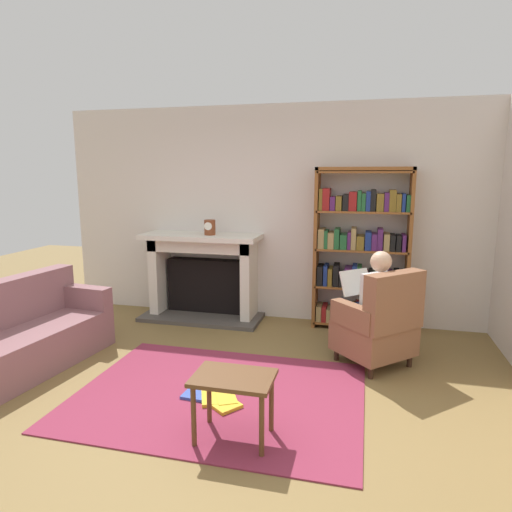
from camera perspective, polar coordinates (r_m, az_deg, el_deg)
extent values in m
plane|color=olive|center=(3.74, -6.27, -19.33)|extent=(14.00, 14.00, 0.00)
cube|color=silver|center=(5.73, 2.29, 5.37)|extent=(5.60, 0.10, 2.70)
cube|color=maroon|center=(3.99, -4.72, -17.22)|extent=(2.40, 1.80, 0.01)
cube|color=#4C4742|center=(5.89, -6.96, -7.75)|extent=(1.55, 0.64, 0.05)
cube|color=black|center=(5.98, -6.29, -3.71)|extent=(1.03, 0.20, 0.70)
cube|color=silver|center=(6.09, -12.13, -2.46)|extent=(0.12, 0.44, 1.04)
cube|color=silver|center=(5.66, -0.89, -3.19)|extent=(0.12, 0.44, 1.04)
cube|color=silver|center=(5.76, -6.81, 1.46)|extent=(1.35, 0.44, 0.16)
cube|color=silver|center=(5.69, -7.04, 2.46)|extent=(1.51, 0.56, 0.06)
cylinder|color=brown|center=(5.61, -5.91, 3.65)|extent=(0.14, 0.14, 0.19)
cylinder|color=white|center=(5.55, -6.14, 3.80)|extent=(0.10, 0.01, 0.10)
cube|color=brown|center=(5.48, 7.69, 1.02)|extent=(0.04, 0.32, 1.93)
cube|color=brown|center=(5.48, 18.88, 0.54)|extent=(0.04, 0.32, 1.93)
cube|color=brown|center=(5.38, 13.71, 10.78)|extent=(1.11, 0.32, 0.04)
cube|color=brown|center=(5.67, 12.90, -8.29)|extent=(1.07, 0.32, 0.02)
cube|color=#997F4C|center=(5.65, 8.10, -7.06)|extent=(0.06, 0.26, 0.19)
cube|color=maroon|center=(5.65, 8.74, -7.10)|extent=(0.06, 0.26, 0.19)
cube|color=#997F4C|center=(5.65, 9.28, -7.25)|extent=(0.05, 0.26, 0.16)
cube|color=navy|center=(5.64, 9.88, -7.13)|extent=(0.05, 0.26, 0.19)
cube|color=#4C1E59|center=(5.63, 10.62, -6.92)|extent=(0.08, 0.26, 0.24)
cube|color=navy|center=(5.63, 11.52, -7.16)|extent=(0.09, 0.26, 0.20)
cube|color=brown|center=(5.63, 12.28, -7.10)|extent=(0.04, 0.26, 0.22)
cube|color=maroon|center=(5.62, 12.93, -7.00)|extent=(0.06, 0.26, 0.25)
cube|color=black|center=(5.63, 13.56, -7.32)|extent=(0.04, 0.26, 0.19)
cube|color=#4C1E59|center=(5.63, 14.29, -7.23)|extent=(0.09, 0.26, 0.21)
cube|color=brown|center=(5.62, 15.25, -7.13)|extent=(0.08, 0.26, 0.24)
cube|color=maroon|center=(5.62, 15.98, -7.09)|extent=(0.04, 0.26, 0.26)
cube|color=navy|center=(5.63, 16.52, -7.31)|extent=(0.06, 0.26, 0.22)
cube|color=#1E592D|center=(5.63, 17.06, -7.25)|extent=(0.04, 0.26, 0.23)
cube|color=#1E592D|center=(5.63, 17.68, -7.14)|extent=(0.06, 0.26, 0.26)
cube|color=brown|center=(5.55, 13.09, -3.84)|extent=(1.07, 0.32, 0.02)
cube|color=black|center=(5.53, 8.24, -2.35)|extent=(0.07, 0.26, 0.23)
cube|color=navy|center=(5.52, 8.93, -2.33)|extent=(0.05, 0.26, 0.24)
cube|color=brown|center=(5.52, 9.49, -2.52)|extent=(0.05, 0.26, 0.21)
cube|color=black|center=(5.51, 10.20, -2.33)|extent=(0.07, 0.26, 0.25)
cube|color=black|center=(5.52, 10.88, -2.86)|extent=(0.05, 0.26, 0.16)
cube|color=#4C1E59|center=(5.51, 11.70, -2.53)|extent=(0.09, 0.26, 0.23)
cube|color=navy|center=(5.50, 12.46, -2.42)|extent=(0.05, 0.26, 0.26)
cube|color=#1E592D|center=(5.50, 13.05, -2.48)|extent=(0.05, 0.26, 0.25)
cube|color=maroon|center=(5.51, 13.72, -2.82)|extent=(0.07, 0.26, 0.19)
cube|color=black|center=(5.51, 14.37, -2.76)|extent=(0.04, 0.26, 0.21)
cube|color=#1E592D|center=(5.51, 15.07, -2.95)|extent=(0.09, 0.26, 0.18)
cube|color=brown|center=(5.51, 15.96, -2.61)|extent=(0.06, 0.26, 0.25)
cube|color=#4C1E59|center=(5.52, 16.69, -2.86)|extent=(0.06, 0.26, 0.21)
cube|color=black|center=(5.52, 17.49, -2.82)|extent=(0.07, 0.26, 0.22)
cube|color=navy|center=(5.53, 18.34, -2.92)|extent=(0.08, 0.26, 0.21)
cube|color=brown|center=(5.45, 13.28, 0.78)|extent=(1.07, 0.32, 0.02)
cube|color=#997F4C|center=(5.45, 8.40, 2.30)|extent=(0.07, 0.26, 0.23)
cube|color=#1E592D|center=(5.44, 9.00, 2.18)|extent=(0.04, 0.26, 0.21)
cube|color=#997F4C|center=(5.44, 9.60, 2.05)|extent=(0.07, 0.26, 0.19)
cube|color=#1E592D|center=(5.43, 10.32, 2.26)|extent=(0.06, 0.26, 0.24)
cube|color=#1E592D|center=(5.43, 11.13, 1.89)|extent=(0.08, 0.26, 0.17)
cube|color=#4C1E59|center=(5.43, 11.83, 2.01)|extent=(0.04, 0.26, 0.20)
cube|color=#997F4C|center=(5.42, 12.37, 2.25)|extent=(0.06, 0.26, 0.25)
cube|color=brown|center=(5.43, 13.18, 1.74)|extent=(0.09, 0.26, 0.16)
cube|color=navy|center=(5.43, 14.12, 1.95)|extent=(0.07, 0.26, 0.21)
cube|color=#4C1E59|center=(5.43, 14.84, 1.82)|extent=(0.06, 0.26, 0.19)
cube|color=#4C1E59|center=(5.43, 15.53, 2.10)|extent=(0.06, 0.26, 0.25)
cube|color=#997F4C|center=(5.43, 16.30, 1.78)|extent=(0.06, 0.26, 0.20)
cube|color=black|center=(5.44, 17.01, 1.69)|extent=(0.06, 0.26, 0.19)
cube|color=black|center=(5.44, 17.69, 1.64)|extent=(0.05, 0.26, 0.18)
cube|color=#4C1E59|center=(5.44, 18.31, 1.66)|extent=(0.04, 0.26, 0.19)
cube|color=brown|center=(5.40, 13.48, 5.53)|extent=(1.07, 0.32, 0.02)
cube|color=brown|center=(5.40, 8.35, 7.18)|extent=(0.04, 0.26, 0.25)
cube|color=maroon|center=(5.40, 9.02, 7.18)|extent=(0.08, 0.26, 0.26)
cube|color=#4C1E59|center=(5.40, 9.82, 6.64)|extent=(0.06, 0.26, 0.16)
cube|color=brown|center=(5.39, 10.57, 6.66)|extent=(0.07, 0.26, 0.17)
cube|color=black|center=(5.39, 11.41, 6.75)|extent=(0.07, 0.26, 0.19)
cube|color=maroon|center=(5.38, 12.28, 6.86)|extent=(0.09, 0.26, 0.22)
cube|color=#1E592D|center=(5.38, 13.08, 6.92)|extent=(0.04, 0.26, 0.23)
cube|color=#1E592D|center=(5.38, 13.58, 6.73)|extent=(0.04, 0.26, 0.20)
cube|color=navy|center=(5.38, 14.14, 6.82)|extent=(0.05, 0.26, 0.23)
cube|color=black|center=(5.38, 14.72, 6.90)|extent=(0.05, 0.26, 0.24)
cube|color=brown|center=(5.38, 15.54, 6.63)|extent=(0.08, 0.26, 0.20)
cube|color=#4C1E59|center=(5.38, 16.30, 6.66)|extent=(0.05, 0.26, 0.21)
cube|color=brown|center=(5.39, 17.01, 6.78)|extent=(0.07, 0.26, 0.24)
cube|color=brown|center=(5.39, 17.71, 6.51)|extent=(0.05, 0.26, 0.20)
cube|color=navy|center=(5.40, 18.27, 6.52)|extent=(0.04, 0.26, 0.21)
cube|color=#1E592D|center=(5.40, 18.86, 6.40)|extent=(0.05, 0.26, 0.19)
cube|color=brown|center=(5.38, 13.69, 10.35)|extent=(1.07, 0.32, 0.02)
cylinder|color=#331E14|center=(5.02, 14.78, -10.89)|extent=(0.05, 0.05, 0.12)
cylinder|color=#331E14|center=(4.69, 10.24, -12.24)|extent=(0.05, 0.05, 0.12)
cylinder|color=#331E14|center=(4.72, 18.99, -12.52)|extent=(0.05, 0.05, 0.12)
cylinder|color=#331E14|center=(4.37, 14.44, -14.17)|extent=(0.05, 0.05, 0.12)
cube|color=brown|center=(4.61, 14.74, -10.01)|extent=(0.88, 0.88, 0.30)
cube|color=brown|center=(4.33, 17.25, -5.59)|extent=(0.57, 0.56, 0.55)
cube|color=brown|center=(4.72, 17.23, -6.35)|extent=(0.46, 0.47, 0.22)
cube|color=brown|center=(4.35, 12.36, -7.54)|extent=(0.46, 0.47, 0.22)
cube|color=silver|center=(4.46, 15.43, -5.36)|extent=(0.37, 0.37, 0.50)
sphere|color=#D8AD8C|center=(4.38, 15.67, -0.69)|extent=(0.20, 0.20, 0.20)
cube|color=#191E3F|center=(4.70, 14.26, -7.02)|extent=(0.36, 0.37, 0.12)
cube|color=#191E3F|center=(4.60, 12.82, -7.36)|extent=(0.36, 0.37, 0.12)
cylinder|color=#191E3F|center=(4.91, 12.56, -9.38)|extent=(0.10, 0.10, 0.42)
cylinder|color=#191E3F|center=(4.81, 11.13, -9.75)|extent=(0.10, 0.10, 0.42)
cube|color=white|center=(4.66, 12.60, -3.28)|extent=(0.33, 0.33, 0.25)
cube|color=#885C61|center=(4.89, -27.14, -10.54)|extent=(0.88, 1.77, 0.40)
cube|color=#885C61|center=(4.96, -29.68, -5.31)|extent=(0.39, 1.71, 0.45)
cube|color=#885C61|center=(5.31, -21.34, -4.85)|extent=(0.71, 0.24, 0.24)
cube|color=brown|center=(3.20, -2.91, -15.27)|extent=(0.56, 0.39, 0.03)
cylinder|color=brown|center=(3.26, -7.96, -19.66)|extent=(0.04, 0.04, 0.45)
cylinder|color=brown|center=(3.13, 0.72, -20.89)|extent=(0.04, 0.04, 0.45)
cylinder|color=brown|center=(3.51, -6.01, -17.27)|extent=(0.04, 0.04, 0.45)
cylinder|color=brown|center=(3.39, 1.98, -18.26)|extent=(0.04, 0.04, 0.45)
cube|color=gold|center=(3.86, -3.79, -17.81)|extent=(0.24, 0.26, 0.03)
cube|color=gold|center=(3.77, -3.66, -18.61)|extent=(0.24, 0.25, 0.03)
cube|color=#334CA5|center=(3.96, -7.14, -17.15)|extent=(0.29, 0.23, 0.02)
cube|color=gold|center=(3.91, -5.34, -17.51)|extent=(0.30, 0.34, 0.03)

